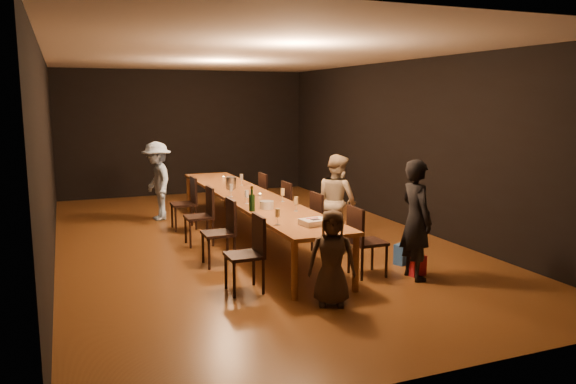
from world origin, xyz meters
name	(u,v)px	position (x,y,z in m)	size (l,w,h in m)	color
ground	(250,240)	(0.00, 0.00, 0.00)	(10.00, 10.00, 0.00)	#462611
room_shell	(248,114)	(0.00, 0.00, 2.08)	(6.04, 10.04, 3.02)	black
table	(249,198)	(0.00, 0.00, 0.70)	(0.90, 6.00, 0.75)	brown
chair_right_0	(368,241)	(0.85, -2.40, 0.47)	(0.42, 0.42, 0.93)	black
chair_right_1	(328,223)	(0.85, -1.20, 0.47)	(0.42, 0.42, 0.93)	black
chair_right_2	(297,209)	(0.85, 0.00, 0.47)	(0.42, 0.42, 0.93)	black
chair_right_3	(272,197)	(0.85, 1.20, 0.47)	(0.42, 0.42, 0.93)	black
chair_left_0	(244,254)	(-0.85, -2.40, 0.47)	(0.42, 0.42, 0.93)	black
chair_left_1	(218,233)	(-0.85, -1.20, 0.47)	(0.42, 0.42, 0.93)	black
chair_left_2	(199,216)	(-0.85, 0.00, 0.47)	(0.42, 0.42, 0.93)	black
chair_left_3	(183,203)	(-0.85, 1.20, 0.47)	(0.42, 0.42, 0.93)	black
woman_birthday	(416,220)	(1.36, -2.73, 0.78)	(0.57, 0.37, 1.56)	black
woman_tan	(337,201)	(1.15, -0.91, 0.73)	(0.71, 0.55, 1.47)	beige
man_blue	(157,181)	(-1.15, 2.16, 0.76)	(0.98, 0.56, 1.51)	#97B9EA
child	(332,258)	(-0.06, -3.18, 0.55)	(0.53, 0.35, 1.09)	#392C20
gift_bag_red	(417,266)	(1.46, -2.66, 0.13)	(0.22, 0.12, 0.26)	red
gift_bag_blue	(402,254)	(1.57, -2.14, 0.14)	(0.23, 0.15, 0.29)	#2859B0
birthday_cake	(314,222)	(0.07, -2.41, 0.79)	(0.36, 0.31, 0.08)	white
plate_stack	(267,205)	(-0.13, -1.20, 0.81)	(0.20, 0.20, 0.11)	silver
champagne_bottle	(252,199)	(-0.37, -1.28, 0.93)	(0.08, 0.08, 0.36)	black
ice_bucket	(231,183)	(-0.08, 0.79, 0.85)	(0.19, 0.19, 0.20)	#B9B9BE
wineglass_0	(278,217)	(-0.35, -2.23, 0.85)	(0.06, 0.06, 0.21)	beige
wineglass_1	(296,204)	(0.20, -1.51, 0.85)	(0.06, 0.06, 0.21)	beige
wineglass_2	(247,197)	(-0.27, -0.71, 0.85)	(0.06, 0.06, 0.21)	silver
wineglass_3	(283,195)	(0.30, -0.75, 0.85)	(0.06, 0.06, 0.21)	beige
wineglass_4	(231,191)	(-0.32, -0.05, 0.85)	(0.06, 0.06, 0.21)	silver
wineglass_5	(242,180)	(0.20, 1.08, 0.85)	(0.06, 0.06, 0.21)	silver
tealight_near	(313,220)	(0.15, -2.20, 0.77)	(0.05, 0.05, 0.03)	#B2B7B2
tealight_mid	(260,195)	(0.15, -0.10, 0.77)	(0.05, 0.05, 0.03)	#B2B7B2
tealight_far	(224,177)	(0.15, 2.11, 0.77)	(0.05, 0.05, 0.03)	#B2B7B2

